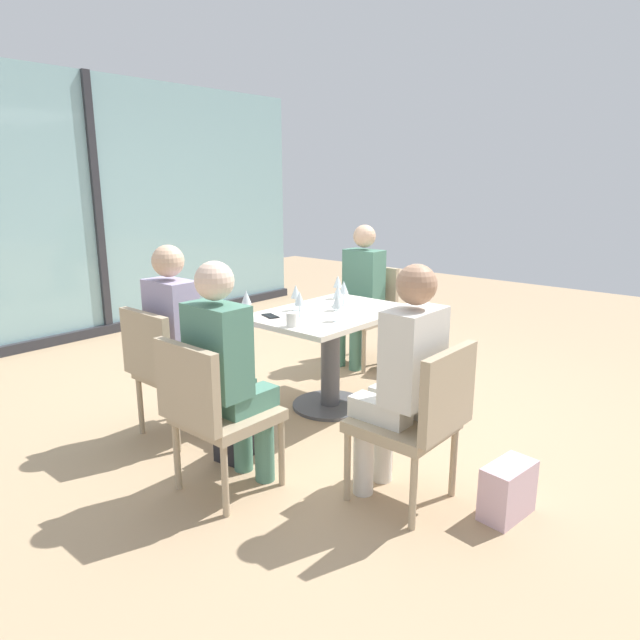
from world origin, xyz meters
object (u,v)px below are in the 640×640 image
at_px(dining_table_main, 330,340).
at_px(wine_glass_1, 338,292).
at_px(coffee_cup, 292,319).
at_px(person_front_left, 402,373).
at_px(person_far_left, 181,331).
at_px(handbag_0, 394,355).
at_px(wine_glass_6, 246,298).
at_px(chair_far_right, 366,309).
at_px(chair_front_left, 419,416).
at_px(wine_glass_4, 296,292).
at_px(wine_glass_0, 338,282).
at_px(cell_phone_on_table, 270,316).
at_px(chair_side_end, 213,408).
at_px(handbag_2, 239,434).
at_px(wine_glass_5, 337,302).
at_px(person_side_end, 227,366).
at_px(wine_glass_2, 344,288).
at_px(person_far_right, 360,288).
at_px(handbag_1, 508,490).
at_px(chair_far_left, 168,365).
at_px(wine_glass_3, 299,299).

xyz_separation_m(dining_table_main, wine_glass_1, (0.07, -0.01, 0.34)).
relative_size(dining_table_main, coffee_cup, 12.56).
height_order(person_front_left, wine_glass_1, person_front_left).
bearing_deg(person_far_left, handbag_0, -10.35).
relative_size(wine_glass_6, coffee_cup, 2.06).
height_order(chair_far_right, chair_front_left, same).
distance_m(wine_glass_4, coffee_cup, 0.47).
relative_size(wine_glass_0, cell_phone_on_table, 1.28).
bearing_deg(chair_front_left, dining_table_main, 58.79).
relative_size(chair_side_end, handbag_2, 2.90).
distance_m(person_far_left, wine_glass_5, 1.04).
bearing_deg(cell_phone_on_table, wine_glass_1, -8.35).
xyz_separation_m(wine_glass_5, handbag_2, (-0.76, 0.15, -0.72)).
distance_m(wine_glass_6, cell_phone_on_table, 0.21).
relative_size(wine_glass_1, coffee_cup, 2.06).
bearing_deg(dining_table_main, person_far_left, 154.37).
distance_m(chair_far_right, person_side_end, 2.42).
bearing_deg(wine_glass_1, dining_table_main, 170.66).
xyz_separation_m(wine_glass_2, coffee_cup, (-0.71, -0.14, -0.09)).
bearing_deg(person_far_right, wine_glass_5, -149.59).
height_order(dining_table_main, person_far_left, person_far_left).
height_order(chair_side_end, handbag_1, chair_side_end).
relative_size(wine_glass_4, coffee_cup, 2.06).
xyz_separation_m(wine_glass_0, coffee_cup, (-0.87, -0.33, -0.09)).
bearing_deg(chair_far_left, handbag_0, -9.81).
bearing_deg(person_far_right, person_side_end, -160.59).
height_order(person_front_left, wine_glass_6, person_front_left).
xyz_separation_m(dining_table_main, person_side_end, (-1.22, -0.31, 0.18)).
xyz_separation_m(person_front_left, cell_phone_on_table, (0.32, 1.28, 0.03)).
relative_size(dining_table_main, handbag_2, 3.77).
bearing_deg(wine_glass_4, coffee_cup, -139.91).
distance_m(dining_table_main, chair_far_right, 1.16).
xyz_separation_m(person_far_right, person_far_left, (-1.92, 0.00, 0.00)).
bearing_deg(wine_glass_4, chair_side_end, -156.39).
bearing_deg(coffee_cup, chair_far_right, 19.22).
bearing_deg(wine_glass_5, handbag_2, 168.77).
bearing_deg(coffee_cup, wine_glass_5, -24.11).
relative_size(wine_glass_1, wine_glass_2, 1.00).
bearing_deg(person_far_left, coffee_cup, -48.80).
distance_m(chair_far_right, wine_glass_5, 1.47).
height_order(wine_glass_1, wine_glass_3, same).
xyz_separation_m(person_far_left, handbag_1, (0.46, -2.03, -0.56)).
bearing_deg(handbag_0, handbag_2, 165.59).
bearing_deg(person_front_left, person_far_right, 42.38).
xyz_separation_m(chair_side_end, cell_phone_on_table, (0.94, 0.52, 0.24)).
xyz_separation_m(wine_glass_1, handbag_1, (-0.57, -1.56, -0.72)).
height_order(chair_front_left, handbag_1, chair_front_left).
relative_size(person_far_right, wine_glass_2, 6.81).
bearing_deg(wine_glass_3, wine_glass_1, -7.38).
distance_m(dining_table_main, wine_glass_0, 0.57).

